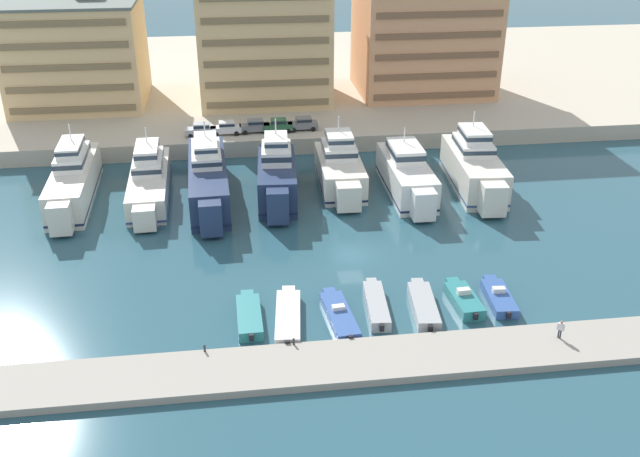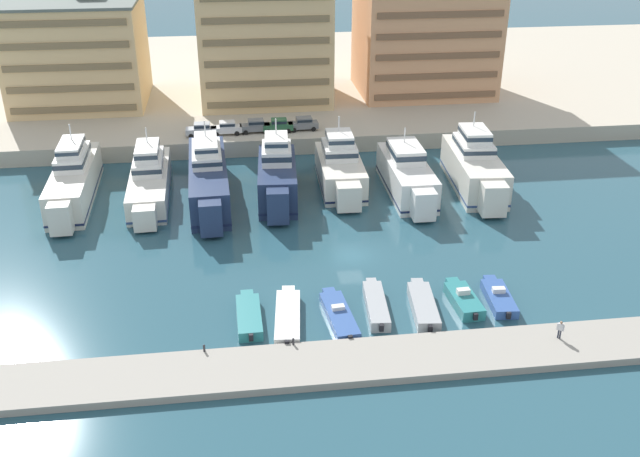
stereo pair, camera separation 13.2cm
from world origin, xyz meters
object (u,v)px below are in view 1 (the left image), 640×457
object	(u,v)px
yacht_ivory_far_left	(73,180)
yacht_ivory_mid_right	(474,167)
car_silver_far_left	(201,129)
motorboat_grey_center	(423,306)
motorboat_teal_far_left	(249,316)
motorboat_teal_center_right	(463,299)
yacht_navy_mid_left	(208,177)
car_grey_mid_left	(255,125)
car_green_center_left	(278,125)
yacht_ivory_left	(149,179)
yacht_navy_center_left	(277,176)
pedestrian_near_edge	(561,328)
motorboat_white_left	(288,316)
motorboat_blue_mid_left	(339,315)
motorboat_grey_center_left	(376,305)
yacht_white_center_right	(407,175)
motorboat_blue_mid_right	(499,297)
car_white_left	(226,127)
car_grey_center	(303,123)
yacht_ivory_center	(340,168)

from	to	relation	value
yacht_ivory_far_left	yacht_ivory_mid_right	distance (m)	47.07
car_silver_far_left	motorboat_grey_center	bearing A→B (deg)	-65.14
motorboat_teal_far_left	motorboat_teal_center_right	bearing A→B (deg)	0.31
yacht_navy_mid_left	car_grey_mid_left	world-z (taller)	yacht_navy_mid_left
yacht_ivory_mid_right	car_green_center_left	world-z (taller)	yacht_ivory_mid_right
yacht_ivory_left	car_silver_far_left	xyz separation A→B (m)	(5.83, 14.08, 1.16)
yacht_navy_center_left	motorboat_teal_far_left	bearing A→B (deg)	-99.76
yacht_navy_center_left	car_grey_mid_left	bearing A→B (deg)	95.59
motorboat_grey_center	pedestrian_near_edge	world-z (taller)	pedestrian_near_edge
motorboat_white_left	car_green_center_left	size ratio (longest dim) A/B	2.12
yacht_ivory_far_left	pedestrian_near_edge	size ratio (longest dim) A/B	12.68
motorboat_blue_mid_left	motorboat_grey_center_left	bearing A→B (deg)	15.45
yacht_ivory_left	car_grey_mid_left	world-z (taller)	yacht_ivory_left
yacht_white_center_right	car_grey_mid_left	size ratio (longest dim) A/B	4.12
yacht_ivory_left	motorboat_teal_center_right	bearing A→B (deg)	-43.52
motorboat_blue_mid_right	pedestrian_near_edge	distance (m)	7.39
yacht_navy_mid_left	motorboat_teal_far_left	size ratio (longest dim) A/B	3.04
car_white_left	car_grey_center	size ratio (longest dim) A/B	1.00
yacht_ivory_far_left	car_grey_mid_left	world-z (taller)	yacht_ivory_far_left
motorboat_teal_center_right	motorboat_white_left	bearing A→B (deg)	-178.11
yacht_ivory_far_left	yacht_ivory_center	xyz separation A→B (m)	(31.11, -0.18, -0.13)
yacht_ivory_far_left	car_grey_center	bearing A→B (deg)	27.77
yacht_navy_mid_left	motorboat_blue_mid_left	bearing A→B (deg)	-67.50
pedestrian_near_edge	motorboat_blue_mid_right	bearing A→B (deg)	110.10
yacht_ivory_left	car_green_center_left	world-z (taller)	yacht_ivory_left
motorboat_white_left	motorboat_grey_center_left	distance (m)	7.78
motorboat_grey_center_left	yacht_ivory_mid_right	bearing A→B (deg)	55.88
yacht_white_center_right	motorboat_teal_far_left	distance (m)	31.70
yacht_white_center_right	yacht_ivory_mid_right	world-z (taller)	yacht_ivory_mid_right
motorboat_grey_center	car_white_left	size ratio (longest dim) A/B	1.88
yacht_ivory_center	motorboat_white_left	bearing A→B (deg)	-107.46
car_green_center_left	car_grey_center	distance (m)	3.49
yacht_navy_center_left	motorboat_blue_mid_right	distance (m)	30.69
yacht_ivory_far_left	motorboat_grey_center_left	bearing A→B (deg)	-42.61
yacht_white_center_right	pedestrian_near_edge	distance (m)	31.88
yacht_ivory_far_left	yacht_navy_mid_left	bearing A→B (deg)	-5.63
car_grey_mid_left	car_grey_center	size ratio (longest dim) A/B	1.00
yacht_ivory_left	motorboat_teal_far_left	bearing A→B (deg)	-69.42
yacht_navy_center_left	motorboat_blue_mid_right	size ratio (longest dim) A/B	2.37
motorboat_blue_mid_right	yacht_white_center_right	bearing A→B (deg)	95.68
yacht_navy_mid_left	car_silver_far_left	bearing A→B (deg)	93.87
yacht_ivory_mid_right	motorboat_blue_mid_right	xyz separation A→B (m)	(-5.92, -25.10, -2.18)
yacht_ivory_far_left	yacht_white_center_right	size ratio (longest dim) A/B	1.18
motorboat_white_left	motorboat_blue_mid_left	world-z (taller)	motorboat_blue_mid_left
yacht_white_center_right	car_grey_center	distance (m)	20.72
yacht_ivory_left	car_green_center_left	bearing A→B (deg)	41.88
motorboat_white_left	motorboat_teal_center_right	xyz separation A→B (m)	(15.53, 0.51, 0.11)
motorboat_blue_mid_left	motorboat_teal_center_right	size ratio (longest dim) A/B	1.27
motorboat_blue_mid_left	pedestrian_near_edge	bearing A→B (deg)	-19.37
yacht_navy_center_left	car_grey_center	world-z (taller)	yacht_navy_center_left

